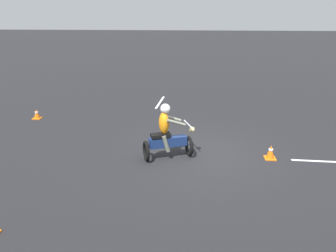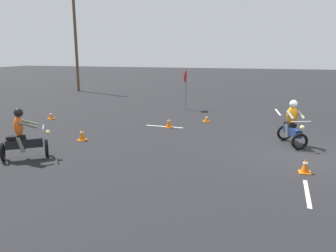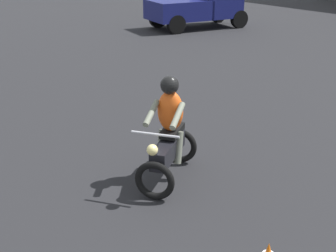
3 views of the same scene
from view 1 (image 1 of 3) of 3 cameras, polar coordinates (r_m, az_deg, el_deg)
name	(u,v)px [view 1 (image 1 of 3)]	position (r m, az deg, el deg)	size (l,w,h in m)	color
ground_plane	(200,155)	(9.91, 5.57, -5.03)	(120.00, 120.00, 0.00)	black
motorcycle_rider_foreground	(167,135)	(9.38, -0.21, -1.60)	(1.55, 1.06, 1.66)	black
traffic_cone_far_right	(271,152)	(10.01, 17.43, -4.37)	(0.32, 0.32, 0.42)	orange
traffic_cone_far_center	(37,114)	(14.04, -21.88, 1.93)	(0.32, 0.32, 0.38)	orange
lane_stripe_w	(322,161)	(10.45, 25.23, -5.57)	(0.10, 1.71, 0.01)	silver
lane_stripe_s	(160,102)	(15.39, -1.40, 4.17)	(0.10, 2.13, 0.01)	silver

